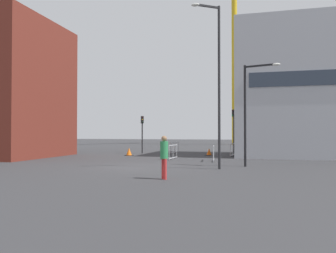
{
  "coord_description": "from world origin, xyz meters",
  "views": [
    {
      "loc": [
        6.44,
        -18.65,
        1.99
      ],
      "look_at": [
        0.0,
        7.44,
        2.49
      ],
      "focal_mm": 35.88,
      "sensor_mm": 36.0,
      "label": 1
    }
  ],
  "objects_px": {
    "traffic_light_near": "(234,124)",
    "traffic_light_verge": "(142,128)",
    "construction_crane": "(234,37)",
    "streetlamp_tall": "(216,75)",
    "pedestrian_walking": "(164,154)",
    "traffic_cone_orange": "(129,152)",
    "streetlamp_short": "(250,104)",
    "traffic_cone_striped": "(209,152)"
  },
  "relations": [
    {
      "from": "traffic_light_near",
      "to": "traffic_light_verge",
      "type": "bearing_deg",
      "value": -158.81
    },
    {
      "from": "construction_crane",
      "to": "streetlamp_tall",
      "type": "distance_m",
      "value": 40.32
    },
    {
      "from": "traffic_light_verge",
      "to": "pedestrian_walking",
      "type": "relative_size",
      "value": 1.93
    },
    {
      "from": "traffic_light_near",
      "to": "traffic_cone_orange",
      "type": "relative_size",
      "value": 6.38
    },
    {
      "from": "construction_crane",
      "to": "streetlamp_tall",
      "type": "relative_size",
      "value": 3.19
    },
    {
      "from": "construction_crane",
      "to": "pedestrian_walking",
      "type": "relative_size",
      "value": 15.42
    },
    {
      "from": "construction_crane",
      "to": "traffic_light_verge",
      "type": "height_order",
      "value": "construction_crane"
    },
    {
      "from": "streetlamp_tall",
      "to": "traffic_light_verge",
      "type": "xyz_separation_m",
      "value": [
        -8.31,
        12.25,
        -2.71
      ]
    },
    {
      "from": "construction_crane",
      "to": "traffic_light_verge",
      "type": "distance_m",
      "value": 31.15
    },
    {
      "from": "streetlamp_short",
      "to": "traffic_light_verge",
      "type": "distance_m",
      "value": 14.6
    },
    {
      "from": "traffic_light_near",
      "to": "traffic_cone_striped",
      "type": "distance_m",
      "value": 5.44
    },
    {
      "from": "traffic_light_verge",
      "to": "construction_crane",
      "type": "bearing_deg",
      "value": 74.03
    },
    {
      "from": "construction_crane",
      "to": "streetlamp_tall",
      "type": "height_order",
      "value": "construction_crane"
    },
    {
      "from": "streetlamp_tall",
      "to": "traffic_light_near",
      "type": "relative_size",
      "value": 2.09
    },
    {
      "from": "pedestrian_walking",
      "to": "traffic_cone_orange",
      "type": "bearing_deg",
      "value": 116.13
    },
    {
      "from": "traffic_light_near",
      "to": "pedestrian_walking",
      "type": "distance_m",
      "value": 20.21
    },
    {
      "from": "traffic_light_near",
      "to": "traffic_cone_orange",
      "type": "bearing_deg",
      "value": -143.67
    },
    {
      "from": "streetlamp_tall",
      "to": "traffic_cone_striped",
      "type": "xyz_separation_m",
      "value": [
        -1.76,
        11.16,
        -4.86
      ]
    },
    {
      "from": "construction_crane",
      "to": "streetlamp_tall",
      "type": "bearing_deg",
      "value": -88.69
    },
    {
      "from": "traffic_cone_orange",
      "to": "streetlamp_short",
      "type": "bearing_deg",
      "value": -35.72
    },
    {
      "from": "pedestrian_walking",
      "to": "traffic_cone_orange",
      "type": "distance_m",
      "value": 15.24
    },
    {
      "from": "traffic_light_verge",
      "to": "traffic_cone_orange",
      "type": "xyz_separation_m",
      "value": [
        -0.19,
        -3.08,
        -2.12
      ]
    },
    {
      "from": "traffic_light_near",
      "to": "traffic_light_verge",
      "type": "distance_m",
      "value": 9.1
    },
    {
      "from": "streetlamp_short",
      "to": "traffic_cone_striped",
      "type": "relative_size",
      "value": 9.8
    },
    {
      "from": "streetlamp_tall",
      "to": "pedestrian_walking",
      "type": "xyz_separation_m",
      "value": [
        -1.79,
        -4.49,
        -4.05
      ]
    },
    {
      "from": "streetlamp_short",
      "to": "traffic_cone_striped",
      "type": "bearing_deg",
      "value": 110.71
    },
    {
      "from": "traffic_light_verge",
      "to": "pedestrian_walking",
      "type": "xyz_separation_m",
      "value": [
        6.51,
        -16.75,
        -1.34
      ]
    },
    {
      "from": "streetlamp_short",
      "to": "traffic_cone_orange",
      "type": "height_order",
      "value": "streetlamp_short"
    },
    {
      "from": "traffic_cone_orange",
      "to": "traffic_cone_striped",
      "type": "bearing_deg",
      "value": 16.49
    },
    {
      "from": "streetlamp_short",
      "to": "streetlamp_tall",
      "type": "bearing_deg",
      "value": -135.15
    },
    {
      "from": "construction_crane",
      "to": "traffic_cone_striped",
      "type": "relative_size",
      "value": 47.05
    },
    {
      "from": "streetlamp_tall",
      "to": "traffic_cone_orange",
      "type": "relative_size",
      "value": 13.33
    },
    {
      "from": "pedestrian_walking",
      "to": "traffic_light_near",
      "type": "bearing_deg",
      "value": 84.41
    },
    {
      "from": "streetlamp_tall",
      "to": "streetlamp_short",
      "type": "bearing_deg",
      "value": 44.85
    },
    {
      "from": "construction_crane",
      "to": "traffic_cone_striped",
      "type": "xyz_separation_m",
      "value": [
        -0.89,
        -27.07,
        -17.65
      ]
    },
    {
      "from": "construction_crane",
      "to": "traffic_cone_striped",
      "type": "distance_m",
      "value": 32.32
    },
    {
      "from": "construction_crane",
      "to": "traffic_cone_orange",
      "type": "xyz_separation_m",
      "value": [
        -7.62,
        -29.06,
        -17.62
      ]
    },
    {
      "from": "construction_crane",
      "to": "traffic_light_near",
      "type": "height_order",
      "value": "construction_crane"
    },
    {
      "from": "traffic_cone_orange",
      "to": "construction_crane",
      "type": "bearing_deg",
      "value": 75.3
    },
    {
      "from": "streetlamp_short",
      "to": "traffic_light_verge",
      "type": "xyz_separation_m",
      "value": [
        -10.09,
        10.48,
        -1.21
      ]
    },
    {
      "from": "streetlamp_tall",
      "to": "traffic_light_verge",
      "type": "distance_m",
      "value": 15.05
    },
    {
      "from": "streetlamp_tall",
      "to": "traffic_light_verge",
      "type": "relative_size",
      "value": 2.5
    }
  ]
}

